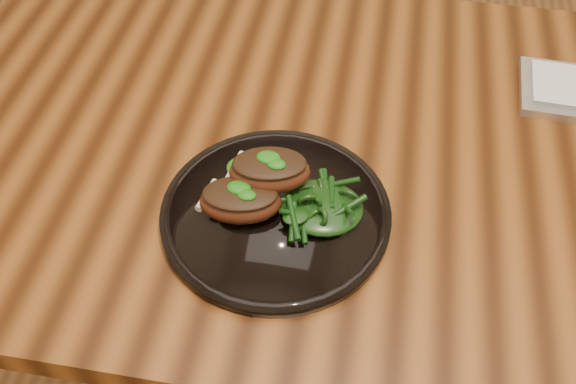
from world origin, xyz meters
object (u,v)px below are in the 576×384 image
object	(u,v)px
desk	(437,192)
greens_heap	(322,204)
plate	(276,214)
lamb_chop_front	(240,200)

from	to	relation	value
desk	greens_heap	xyz separation A→B (m)	(-0.16, -0.15, 0.12)
plate	greens_heap	distance (m)	0.06
lamb_chop_front	greens_heap	xyz separation A→B (m)	(0.10, 0.02, -0.01)
desk	plate	distance (m)	0.29
desk	greens_heap	world-z (taller)	greens_heap
plate	lamb_chop_front	size ratio (longest dim) A/B	2.62
plate	lamb_chop_front	xyz separation A→B (m)	(-0.04, -0.01, 0.03)
desk	lamb_chop_front	distance (m)	0.34
plate	greens_heap	size ratio (longest dim) A/B	2.79
lamb_chop_front	greens_heap	size ratio (longest dim) A/B	1.07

